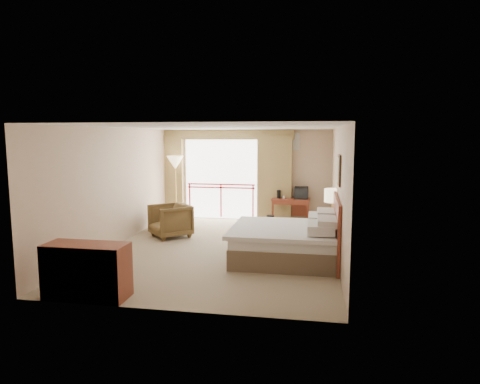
% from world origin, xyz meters
% --- Properties ---
extents(floor, '(7.00, 7.00, 0.00)m').
position_xyz_m(floor, '(0.00, 0.00, 0.00)').
color(floor, gray).
rests_on(floor, ground).
extents(ceiling, '(7.00, 7.00, 0.00)m').
position_xyz_m(ceiling, '(0.00, 0.00, 2.70)').
color(ceiling, white).
rests_on(ceiling, wall_back).
extents(wall_back, '(5.00, 0.00, 5.00)m').
position_xyz_m(wall_back, '(0.00, 3.50, 1.35)').
color(wall_back, '#CBAD90').
rests_on(wall_back, ground).
extents(wall_front, '(5.00, 0.00, 5.00)m').
position_xyz_m(wall_front, '(0.00, -3.50, 1.35)').
color(wall_front, '#CBAD90').
rests_on(wall_front, ground).
extents(wall_left, '(0.00, 7.00, 7.00)m').
position_xyz_m(wall_left, '(-2.50, 0.00, 1.35)').
color(wall_left, '#CBAD90').
rests_on(wall_left, ground).
extents(wall_right, '(0.00, 7.00, 7.00)m').
position_xyz_m(wall_right, '(2.50, 0.00, 1.35)').
color(wall_right, '#CBAD90').
rests_on(wall_right, ground).
extents(balcony_door, '(2.40, 0.00, 2.40)m').
position_xyz_m(balcony_door, '(-0.80, 3.48, 1.20)').
color(balcony_door, white).
rests_on(balcony_door, wall_back).
extents(balcony_railing, '(2.09, 0.03, 1.02)m').
position_xyz_m(balcony_railing, '(-0.80, 3.46, 0.81)').
color(balcony_railing, '#A90F0E').
rests_on(balcony_railing, wall_back).
extents(curtain_left, '(1.00, 0.26, 2.50)m').
position_xyz_m(curtain_left, '(-2.45, 3.35, 1.25)').
color(curtain_left, olive).
rests_on(curtain_left, wall_back).
extents(curtain_right, '(1.00, 0.26, 2.50)m').
position_xyz_m(curtain_right, '(0.85, 3.35, 1.25)').
color(curtain_right, olive).
rests_on(curtain_right, wall_back).
extents(valance, '(4.40, 0.22, 0.28)m').
position_xyz_m(valance, '(-0.80, 3.38, 2.55)').
color(valance, olive).
rests_on(valance, wall_back).
extents(hvac_vent, '(0.50, 0.04, 0.50)m').
position_xyz_m(hvac_vent, '(1.30, 3.47, 2.35)').
color(hvac_vent, silver).
rests_on(hvac_vent, wall_back).
extents(bed, '(2.13, 2.06, 0.97)m').
position_xyz_m(bed, '(1.50, -0.60, 0.38)').
color(bed, brown).
rests_on(bed, floor).
extents(headboard, '(0.06, 2.10, 1.30)m').
position_xyz_m(headboard, '(2.46, -0.60, 0.65)').
color(headboard, maroon).
rests_on(headboard, wall_right).
extents(framed_art, '(0.04, 0.72, 0.60)m').
position_xyz_m(framed_art, '(2.47, -0.60, 1.85)').
color(framed_art, black).
rests_on(framed_art, wall_right).
extents(nightstand, '(0.49, 0.57, 0.65)m').
position_xyz_m(nightstand, '(2.42, 0.63, 0.32)').
color(nightstand, maroon).
rests_on(nightstand, floor).
extents(table_lamp, '(0.37, 0.37, 0.65)m').
position_xyz_m(table_lamp, '(2.42, 0.68, 1.16)').
color(table_lamp, tan).
rests_on(table_lamp, nightstand).
extents(phone, '(0.22, 0.18, 0.09)m').
position_xyz_m(phone, '(2.37, 0.48, 0.69)').
color(phone, black).
rests_on(phone, nightstand).
extents(desk, '(1.09, 0.53, 0.71)m').
position_xyz_m(desk, '(1.34, 3.21, 0.56)').
color(desk, maroon).
rests_on(desk, floor).
extents(tv, '(0.39, 0.31, 0.36)m').
position_xyz_m(tv, '(1.64, 3.15, 0.89)').
color(tv, black).
rests_on(tv, desk).
extents(coffee_maker, '(0.13, 0.13, 0.24)m').
position_xyz_m(coffee_maker, '(0.99, 3.16, 0.83)').
color(coffee_maker, black).
rests_on(coffee_maker, desk).
extents(cup, '(0.08, 0.08, 0.09)m').
position_xyz_m(cup, '(1.14, 3.11, 0.75)').
color(cup, white).
rests_on(cup, desk).
extents(wastebasket, '(0.26, 0.26, 0.27)m').
position_xyz_m(wastebasket, '(0.79, 2.75, 0.14)').
color(wastebasket, black).
rests_on(wastebasket, floor).
extents(armchair_far, '(1.01, 1.01, 0.66)m').
position_xyz_m(armchair_far, '(-1.73, 1.90, 0.00)').
color(armchair_far, '#4D3B21').
rests_on(armchair_far, floor).
extents(armchair_near, '(1.26, 1.26, 0.82)m').
position_xyz_m(armchair_near, '(-1.52, 0.87, 0.00)').
color(armchair_near, '#4D3B21').
rests_on(armchair_near, floor).
extents(side_table, '(0.56, 0.56, 0.60)m').
position_xyz_m(side_table, '(-1.94, 1.33, 0.41)').
color(side_table, black).
rests_on(side_table, floor).
extents(book, '(0.27, 0.29, 0.02)m').
position_xyz_m(book, '(-1.94, 1.33, 0.61)').
color(book, white).
rests_on(book, side_table).
extents(floor_lamp, '(0.49, 0.49, 1.92)m').
position_xyz_m(floor_lamp, '(-2.09, 3.02, 1.65)').
color(floor_lamp, tan).
rests_on(floor_lamp, floor).
extents(dresser, '(1.29, 0.55, 0.86)m').
position_xyz_m(dresser, '(-1.45, -3.24, 0.43)').
color(dresser, maroon).
rests_on(dresser, floor).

